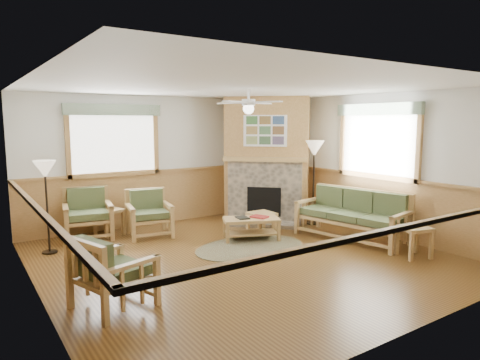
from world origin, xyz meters
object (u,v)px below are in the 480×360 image
coffee_table (251,229)px  end_table_chairs (109,222)px  sofa (351,215)px  footstool (262,223)px  armchair_back_right (149,213)px  armchair_back_left (88,214)px  end_table_sofa (414,242)px  armchair_left (113,271)px  floor_lamp_right (314,182)px  floor_lamp_left (47,207)px

coffee_table → end_table_chairs: 2.74m
sofa → footstool: (-1.08, 1.32, -0.26)m
armchair_back_right → footstool: bearing=-16.9°
sofa → armchair_back_left: armchair_back_left is taller
sofa → end_table_sofa: 1.30m
armchair_back_left → coffee_table: armchair_back_left is taller
end_table_chairs → armchair_left: bearing=-106.0°
coffee_table → floor_lamp_right: 1.95m
end_table_sofa → coffee_table: bearing=124.5°
end_table_chairs → footstool: size_ratio=1.10×
end_table_sofa → footstool: end_table_sofa is taller
armchair_left → floor_lamp_right: (4.83, 1.73, 0.46)m
armchair_back_right → end_table_chairs: size_ratio=1.71×
armchair_back_left → floor_lamp_left: floor_lamp_left is taller
armchair_back_left → floor_lamp_right: 4.56m
armchair_back_left → footstool: bearing=-16.3°
armchair_back_left → footstool: (2.95, -1.46, -0.27)m
end_table_chairs → footstool: bearing=-29.7°
armchair_left → footstool: (3.48, 1.75, -0.24)m
sofa → armchair_left: size_ratio=2.29×
armchair_left → floor_lamp_left: (-0.25, 2.66, 0.34)m
armchair_back_left → footstool: armchair_back_left is taller
sofa → armchair_back_right: (-3.00, 2.31, -0.02)m
sofa → floor_lamp_right: (0.27, 1.29, 0.44)m
floor_lamp_right → floor_lamp_left: bearing=169.6°
armchair_left → floor_lamp_right: size_ratio=0.49×
end_table_chairs → end_table_sofa: 5.48m
armchair_left → armchair_back_right: bearing=-46.5°
armchair_back_right → footstool: (1.93, -1.00, -0.24)m
floor_lamp_right → sofa: bearing=-101.9°
armchair_back_right → end_table_sofa: armchair_back_right is taller
end_table_chairs → floor_lamp_right: (3.91, -1.48, 0.64)m
armchair_left → end_table_chairs: size_ratio=1.71×
sofa → end_table_sofa: size_ratio=3.99×
floor_lamp_right → coffee_table: bearing=-171.5°
sofa → floor_lamp_left: bearing=-126.3°
coffee_table → end_table_sofa: (1.58, -2.30, 0.05)m
sofa → end_table_chairs: bearing=-138.8°
end_table_chairs → end_table_sofa: size_ratio=1.02×
armchair_back_left → end_table_sofa: bearing=-34.9°
armchair_back_right → end_table_chairs: 0.80m
coffee_table → floor_lamp_left: 3.53m
end_table_chairs → armchair_back_right: bearing=-36.2°
armchair_left → armchair_back_left: bearing=-26.5°
floor_lamp_left → floor_lamp_right: size_ratio=0.87×
armchair_back_right → floor_lamp_left: (-1.80, -0.09, 0.34)m
footstool → end_table_sofa: bearing=-66.6°
armchair_left → end_table_chairs: (0.92, 3.21, -0.18)m
sofa → footstool: size_ratio=4.31×
sofa → armchair_back_left: size_ratio=2.13×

